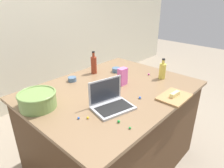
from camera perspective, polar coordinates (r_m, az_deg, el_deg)
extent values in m
plane|color=gray|center=(2.46, 0.00, -20.53)|extent=(12.00, 12.00, 0.00)
cube|color=beige|center=(3.35, -25.52, 14.70)|extent=(8.00, 0.10, 2.60)
cube|color=#4C331E|center=(2.18, 0.00, -12.43)|extent=(1.52, 1.15, 0.87)
cube|color=#846647|center=(1.94, 0.00, -1.75)|extent=(1.58, 1.21, 0.03)
cube|color=#B7B7BC|center=(1.61, 0.33, -6.76)|extent=(0.35, 0.29, 0.02)
cube|color=black|center=(1.59, 0.54, -6.60)|extent=(0.30, 0.21, 0.00)
cube|color=#B7B7BC|center=(1.64, -1.92, -1.76)|extent=(0.29, 0.08, 0.20)
cube|color=#333842|center=(1.63, -1.81, -1.84)|extent=(0.26, 0.07, 0.18)
cylinder|color=#72934C|center=(1.71, -20.15, -4.37)|extent=(0.29, 0.29, 0.12)
cylinder|color=black|center=(1.71, -20.18, -4.19)|extent=(0.24, 0.24, 0.11)
torus|color=#72934C|center=(1.68, -20.45, -2.55)|extent=(0.30, 0.30, 0.02)
cylinder|color=maroon|center=(2.28, -5.13, 5.27)|extent=(0.07, 0.07, 0.19)
cylinder|color=maroon|center=(2.24, -5.24, 8.17)|extent=(0.03, 0.03, 0.05)
cylinder|color=black|center=(2.23, -5.27, 8.97)|extent=(0.03, 0.03, 0.01)
cylinder|color=#DBC64C|center=(2.20, 13.94, 3.49)|extent=(0.07, 0.07, 0.16)
cylinder|color=#DBC64C|center=(2.17, 14.21, 6.03)|extent=(0.03, 0.03, 0.05)
cylinder|color=black|center=(2.16, 14.29, 6.74)|extent=(0.03, 0.03, 0.01)
cube|color=#AD7F4C|center=(1.85, 17.09, -3.51)|extent=(0.29, 0.21, 0.02)
cube|color=#F4E58C|center=(1.84, 17.22, -2.75)|extent=(0.11, 0.05, 0.04)
cylinder|color=slate|center=(2.13, -11.11, 1.34)|extent=(0.09, 0.09, 0.04)
cylinder|color=slate|center=(2.33, 1.22, 3.98)|extent=(0.10, 0.10, 0.05)
cube|color=pink|center=(1.99, 2.97, 2.12)|extent=(0.09, 0.06, 0.17)
sphere|color=green|center=(1.40, 5.06, -12.16)|extent=(0.02, 0.02, 0.02)
sphere|color=yellow|center=(1.50, -6.83, -9.38)|extent=(0.02, 0.02, 0.02)
sphere|color=#CC3399|center=(2.28, 10.27, 2.70)|extent=(0.02, 0.02, 0.02)
sphere|color=blue|center=(1.77, 7.82, -3.82)|extent=(0.02, 0.02, 0.02)
sphere|color=blue|center=(1.51, -9.37, -9.42)|extent=(0.02, 0.02, 0.02)
sphere|color=green|center=(1.45, 1.88, -10.45)|extent=(0.02, 0.02, 0.02)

